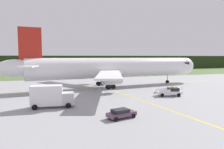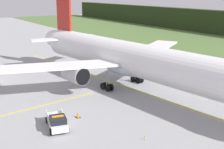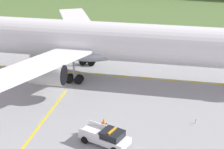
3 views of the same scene
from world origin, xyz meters
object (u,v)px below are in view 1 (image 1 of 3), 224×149
(airliner, at_px, (115,68))
(catering_truck, at_px, (51,96))
(ops_pickup_truck, at_px, (170,92))
(staff_car, at_px, (121,113))
(apron_cone, at_px, (155,92))

(airliner, distance_m, catering_truck, 27.00)
(airliner, distance_m, ops_pickup_truck, 19.00)
(ops_pickup_truck, relative_size, catering_truck, 0.78)
(staff_car, bearing_deg, apron_cone, 47.35)
(catering_truck, height_order, apron_cone, catering_truck)
(ops_pickup_truck, xyz_separation_m, staff_car, (-15.92, -11.96, -0.20))
(staff_car, bearing_deg, airliner, 72.76)
(catering_truck, height_order, staff_car, catering_truck)
(ops_pickup_truck, relative_size, staff_car, 1.28)
(airliner, height_order, apron_cone, airliner)
(airliner, relative_size, staff_car, 13.48)
(ops_pickup_truck, height_order, apron_cone, ops_pickup_truck)
(ops_pickup_truck, relative_size, apron_cone, 7.39)
(airliner, xyz_separation_m, catering_truck, (-18.11, -19.74, -3.33))
(catering_truck, bearing_deg, airliner, 47.47)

